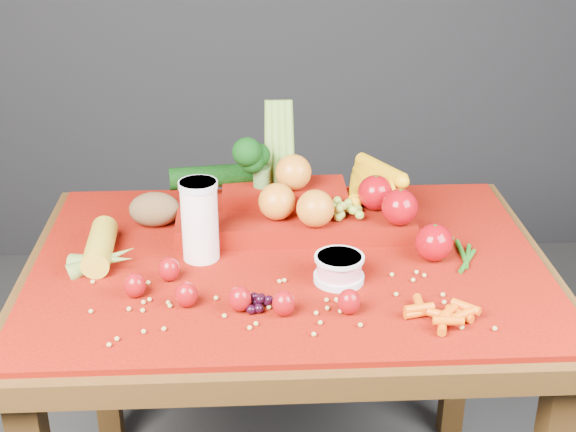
{
  "coord_description": "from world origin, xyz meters",
  "views": [
    {
      "loc": [
        -0.07,
        -1.48,
        1.55
      ],
      "look_at": [
        0.0,
        0.02,
        0.85
      ],
      "focal_mm": 50.0,
      "sensor_mm": 36.0,
      "label": 1
    }
  ],
  "objects_px": {
    "milk_glass": "(200,218)",
    "yogurt_bowl": "(339,268)",
    "table": "(288,302)",
    "produce_mound": "(306,201)"
  },
  "relations": [
    {
      "from": "milk_glass",
      "to": "table",
      "type": "bearing_deg",
      "value": -3.71
    },
    {
      "from": "table",
      "to": "produce_mound",
      "type": "xyz_separation_m",
      "value": [
        0.05,
        0.15,
        0.17
      ]
    },
    {
      "from": "produce_mound",
      "to": "yogurt_bowl",
      "type": "bearing_deg",
      "value": -79.03
    },
    {
      "from": "milk_glass",
      "to": "produce_mound",
      "type": "height_order",
      "value": "produce_mound"
    },
    {
      "from": "yogurt_bowl",
      "to": "table",
      "type": "bearing_deg",
      "value": 133.68
    },
    {
      "from": "milk_glass",
      "to": "yogurt_bowl",
      "type": "bearing_deg",
      "value": -21.89
    },
    {
      "from": "table",
      "to": "produce_mound",
      "type": "height_order",
      "value": "produce_mound"
    },
    {
      "from": "table",
      "to": "yogurt_bowl",
      "type": "relative_size",
      "value": 10.94
    },
    {
      "from": "milk_glass",
      "to": "produce_mound",
      "type": "distance_m",
      "value": 0.27
    },
    {
      "from": "table",
      "to": "milk_glass",
      "type": "distance_m",
      "value": 0.27
    }
  ]
}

